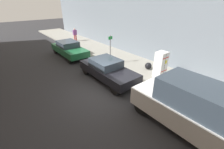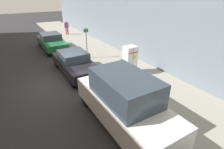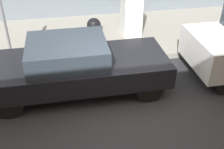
# 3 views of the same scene
# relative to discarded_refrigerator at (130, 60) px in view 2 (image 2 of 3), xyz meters

# --- Properties ---
(ground_plane) EXTENTS (80.00, 80.00, 0.00)m
(ground_plane) POSITION_rel_discarded_refrigerator_xyz_m (4.00, -1.13, -1.03)
(ground_plane) COLOR #28282B
(sidewalk_slab) EXTENTS (3.70, 44.00, 0.17)m
(sidewalk_slab) POSITION_rel_discarded_refrigerator_xyz_m (-0.17, -1.13, -0.95)
(sidewalk_slab) COLOR gray
(sidewalk_slab) RESTS_ON ground
(building_facade_near) EXTENTS (2.45, 39.60, 7.87)m
(building_facade_near) POSITION_rel_discarded_refrigerator_xyz_m (-3.24, -1.13, 2.90)
(building_facade_near) COLOR slate
(building_facade_near) RESTS_ON ground
(discarded_refrigerator) EXTENTS (0.72, 0.62, 1.73)m
(discarded_refrigerator) POSITION_rel_discarded_refrigerator_xyz_m (0.00, 0.00, 0.00)
(discarded_refrigerator) COLOR white
(discarded_refrigerator) RESTS_ON sidewalk_slab
(manhole_cover) EXTENTS (0.70, 0.70, 0.02)m
(manhole_cover) POSITION_rel_discarded_refrigerator_xyz_m (0.34, 2.34, -0.86)
(manhole_cover) COLOR #47443F
(manhole_cover) RESTS_ON sidewalk_slab
(street_sign_post) EXTENTS (0.36, 0.07, 2.29)m
(street_sign_post) POSITION_rel_discarded_refrigerator_xyz_m (1.15, -3.88, 0.43)
(street_sign_post) COLOR slate
(street_sign_post) RESTS_ON sidewalk_slab
(fire_hydrant) EXTENTS (0.22, 0.22, 0.78)m
(fire_hydrant) POSITION_rel_discarded_refrigerator_xyz_m (1.32, 4.22, -0.46)
(fire_hydrant) COLOR gold
(fire_hydrant) RESTS_ON sidewalk_slab
(trash_bag) EXTENTS (0.50, 0.50, 0.50)m
(trash_bag) POSITION_rel_discarded_refrigerator_xyz_m (-0.39, -1.25, -0.62)
(trash_bag) COLOR black
(trash_bag) RESTS_ON sidewalk_slab
(pedestrian_walking_far) EXTENTS (0.45, 0.22, 1.58)m
(pedestrian_walking_far) POSITION_rel_discarded_refrigerator_xyz_m (-0.04, -12.57, 0.03)
(pedestrian_walking_far) COLOR #B73338
(pedestrian_walking_far) RESTS_ON sidewalk_slab
(parked_sedan_green) EXTENTS (1.80, 4.60, 1.40)m
(parked_sedan_green) POSITION_rel_discarded_refrigerator_xyz_m (2.78, -8.14, -0.30)
(parked_sedan_green) COLOR #1E6038
(parked_sedan_green) RESTS_ON ground
(parked_sedan_dark) EXTENTS (1.78, 4.48, 1.40)m
(parked_sedan_dark) POSITION_rel_discarded_refrigerator_xyz_m (2.78, -2.11, -0.31)
(parked_sedan_dark) COLOR black
(parked_sedan_dark) RESTS_ON ground
(parked_van_white) EXTENTS (1.92, 4.91, 2.14)m
(parked_van_white) POSITION_rel_discarded_refrigerator_xyz_m (2.78, 3.46, 0.02)
(parked_van_white) COLOR silver
(parked_van_white) RESTS_ON ground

